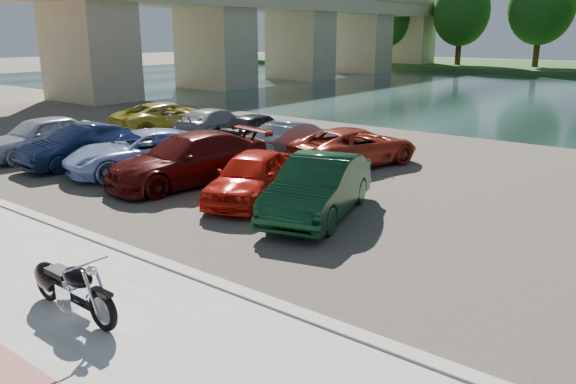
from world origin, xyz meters
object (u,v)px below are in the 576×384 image
(car_1, at_px, (82,146))
(car_2, at_px, (142,152))
(car_0, at_px, (41,137))
(motorcycle, at_px, (66,285))

(car_1, relative_size, car_2, 0.85)
(car_2, bearing_deg, car_0, -151.87)
(motorcycle, bearing_deg, car_2, 135.43)
(car_0, distance_m, car_1, 2.49)
(car_0, height_order, car_1, car_0)
(car_1, bearing_deg, motorcycle, -30.38)
(motorcycle, relative_size, car_0, 0.51)
(car_1, height_order, car_2, car_1)
(car_1, bearing_deg, car_2, 17.51)
(car_0, xyz_separation_m, car_1, (2.48, 0.14, -0.06))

